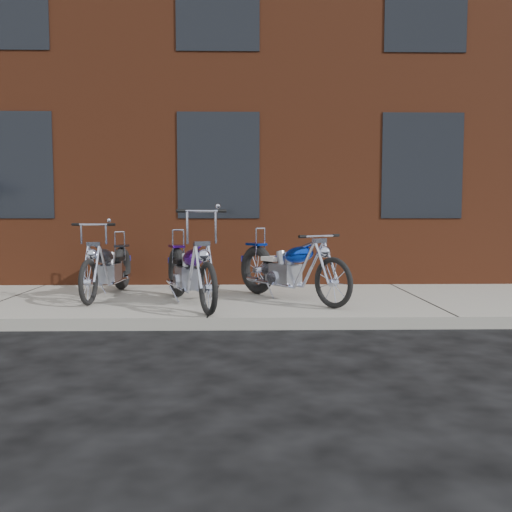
{
  "coord_description": "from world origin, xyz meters",
  "views": [
    {
      "loc": [
        0.45,
        -6.33,
        1.38
      ],
      "look_at": [
        0.59,
        0.8,
        0.82
      ],
      "focal_mm": 38.0,
      "sensor_mm": 36.0,
      "label": 1
    }
  ],
  "objects": [
    {
      "name": "chopper_purple",
      "position": [
        -0.3,
        0.97,
        0.56
      ],
      "size": [
        0.93,
        2.18,
        1.28
      ],
      "rotation": [
        0.0,
        0.0,
        -1.22
      ],
      "color": "black",
      "rests_on": "sidewalk"
    },
    {
      "name": "chopper_blue",
      "position": [
        1.08,
        1.34,
        0.57
      ],
      "size": [
        1.47,
        1.94,
        1.01
      ],
      "rotation": [
        0.0,
        0.0,
        -0.94
      ],
      "color": "black",
      "rests_on": "sidewalk"
    },
    {
      "name": "sidewalk",
      "position": [
        0.0,
        1.5,
        0.07
      ],
      "size": [
        22.0,
        3.0,
        0.15
      ],
      "primitive_type": "cube",
      "color": "gray",
      "rests_on": "ground"
    },
    {
      "name": "building_brick",
      "position": [
        0.0,
        8.0,
        4.0
      ],
      "size": [
        22.0,
        10.0,
        8.0
      ],
      "primitive_type": "cube",
      "color": "#632B16",
      "rests_on": "ground"
    },
    {
      "name": "chopper_third",
      "position": [
        -1.6,
        1.74,
        0.54
      ],
      "size": [
        0.53,
        2.17,
        1.1
      ],
      "rotation": [
        0.0,
        0.0,
        -1.64
      ],
      "color": "black",
      "rests_on": "sidewalk"
    },
    {
      "name": "ground",
      "position": [
        0.0,
        0.0,
        0.0
      ],
      "size": [
        120.0,
        120.0,
        0.0
      ],
      "primitive_type": "plane",
      "color": "black",
      "rests_on": "ground"
    }
  ]
}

